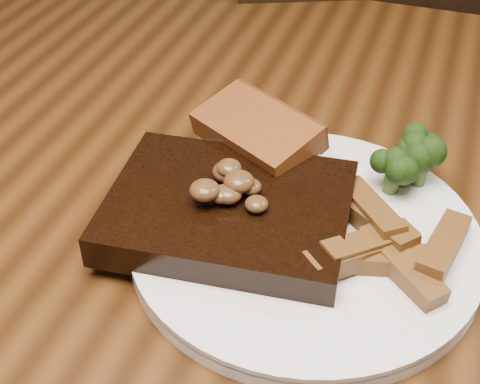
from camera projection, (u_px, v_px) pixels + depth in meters
The scene contains 9 objects.
dining_table at pixel (242, 281), 0.62m from camera, with size 1.60×0.90×0.75m.
chair_far at pixel (355, 114), 1.15m from camera, with size 0.55×0.55×0.89m.
plate at pixel (304, 240), 0.52m from camera, with size 0.27×0.27×0.01m, color white.
steak at pixel (228, 211), 0.51m from camera, with size 0.18×0.14×0.03m, color black.
steak_bone at pixel (198, 271), 0.47m from camera, with size 0.15×0.01×0.02m, color beige.
mushroom_pile at pixel (241, 177), 0.50m from camera, with size 0.06×0.06×0.03m, color #523619, non-canonical shape.
garlic_bread at pixel (256, 150), 0.58m from camera, with size 0.11×0.06×0.02m, color brown.
potato_wedges at pixel (404, 244), 0.49m from camera, with size 0.10×0.10×0.02m, color brown, non-canonical shape.
broccoli_cluster at pixel (396, 168), 0.54m from camera, with size 0.07×0.07×0.04m, color #1B330B, non-canonical shape.
Camera 1 is at (0.14, -0.40, 1.11)m, focal length 50.00 mm.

